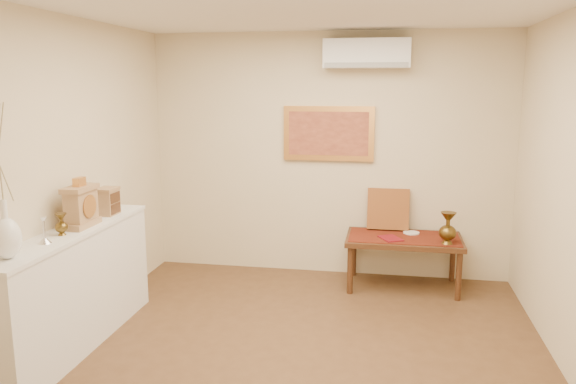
% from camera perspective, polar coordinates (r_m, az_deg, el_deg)
% --- Properties ---
extents(floor, '(4.50, 4.50, 0.00)m').
position_cam_1_polar(floor, '(4.54, 0.67, -17.09)').
color(floor, brown).
rests_on(floor, ground).
extents(ceiling, '(4.50, 4.50, 0.00)m').
position_cam_1_polar(ceiling, '(4.05, 0.76, 18.95)').
color(ceiling, silver).
rests_on(ceiling, ground).
extents(wall_back, '(4.00, 0.02, 2.70)m').
position_cam_1_polar(wall_back, '(6.29, 4.14, 3.70)').
color(wall_back, beige).
rests_on(wall_back, ground).
extents(wall_front, '(4.00, 0.02, 2.70)m').
position_cam_1_polar(wall_front, '(1.99, -10.40, -12.31)').
color(wall_front, beige).
rests_on(wall_front, ground).
extents(wall_left, '(0.02, 4.50, 2.70)m').
position_cam_1_polar(wall_left, '(4.84, -23.36, 0.69)').
color(wall_left, beige).
rests_on(wall_left, ground).
extents(white_vase, '(0.19, 0.19, 1.02)m').
position_cam_1_polar(white_vase, '(4.12, -27.12, 0.73)').
color(white_vase, white).
rests_on(white_vase, display_ledge).
extents(candlestick, '(0.10, 0.10, 0.20)m').
position_cam_1_polar(candlestick, '(4.49, -23.55, -3.58)').
color(candlestick, silver).
rests_on(candlestick, display_ledge).
extents(brass_urn_small, '(0.10, 0.10, 0.22)m').
position_cam_1_polar(brass_urn_small, '(4.68, -22.06, -2.77)').
color(brass_urn_small, brown).
rests_on(brass_urn_small, display_ledge).
extents(table_cloth, '(1.14, 0.59, 0.01)m').
position_cam_1_polar(table_cloth, '(6.05, 11.71, -4.48)').
color(table_cloth, '#601E10').
rests_on(table_cloth, low_table).
extents(brass_urn_tall, '(0.18, 0.18, 0.40)m').
position_cam_1_polar(brass_urn_tall, '(5.83, 15.94, -3.19)').
color(brass_urn_tall, brown).
rests_on(brass_urn_tall, table_cloth).
extents(plate, '(0.17, 0.17, 0.01)m').
position_cam_1_polar(plate, '(6.19, 12.42, -4.07)').
color(plate, white).
rests_on(plate, table_cloth).
extents(menu, '(0.28, 0.31, 0.01)m').
position_cam_1_polar(menu, '(5.92, 10.37, -4.65)').
color(menu, maroon).
rests_on(menu, table_cloth).
extents(cushion, '(0.45, 0.19, 0.46)m').
position_cam_1_polar(cushion, '(6.27, 10.14, -1.71)').
color(cushion, maroon).
rests_on(cushion, table_cloth).
extents(display_ledge, '(0.37, 2.02, 0.98)m').
position_cam_1_polar(display_ledge, '(4.95, -20.90, -9.19)').
color(display_ledge, silver).
rests_on(display_ledge, floor).
extents(mantel_clock, '(0.17, 0.36, 0.41)m').
position_cam_1_polar(mantel_clock, '(4.89, -20.27, -1.33)').
color(mantel_clock, '#AA8257').
rests_on(mantel_clock, display_ledge).
extents(wooden_chest, '(0.16, 0.21, 0.24)m').
position_cam_1_polar(wooden_chest, '(5.28, -17.85, -0.89)').
color(wooden_chest, '#AA8257').
rests_on(wooden_chest, display_ledge).
extents(low_table, '(1.20, 0.70, 0.55)m').
position_cam_1_polar(low_table, '(6.07, 11.68, -5.11)').
color(low_table, '#472715').
rests_on(low_table, floor).
extents(painting, '(1.00, 0.06, 0.60)m').
position_cam_1_polar(painting, '(6.24, 4.14, 5.95)').
color(painting, '#D28C43').
rests_on(painting, wall_back).
extents(ac_unit, '(0.90, 0.25, 0.30)m').
position_cam_1_polar(ac_unit, '(6.09, 8.00, 13.75)').
color(ac_unit, silver).
rests_on(ac_unit, wall_back).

